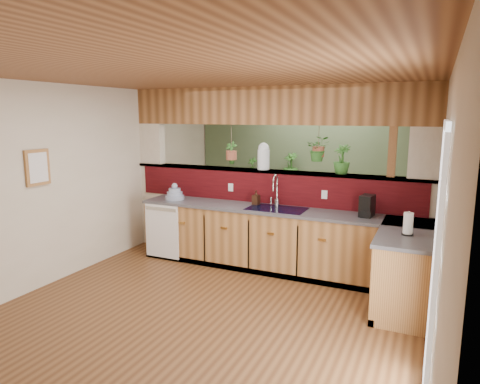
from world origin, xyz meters
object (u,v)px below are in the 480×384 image
at_px(faucet, 276,189).
at_px(dish_stack, 175,194).
at_px(paper_towel, 408,224).
at_px(glass_jar, 264,156).
at_px(coffee_maker, 367,207).
at_px(soap_dispenser, 256,198).
at_px(shelving_console, 273,202).

relative_size(faucet, dish_stack, 1.58).
relative_size(dish_stack, paper_towel, 1.10).
relative_size(dish_stack, glass_jar, 0.74).
xyz_separation_m(coffee_maker, paper_towel, (0.54, -0.70, -0.01)).
height_order(faucet, soap_dispenser, faucet).
relative_size(dish_stack, shelving_console, 0.20).
relative_size(paper_towel, glass_jar, 0.67).
bearing_deg(paper_towel, shelving_console, 132.04).
bearing_deg(shelving_console, faucet, -82.16).
height_order(dish_stack, shelving_console, dish_stack).
height_order(faucet, dish_stack, faucet).
bearing_deg(coffee_maker, faucet, -175.71).
bearing_deg(soap_dispenser, shelving_console, 103.67).
distance_m(dish_stack, coffee_maker, 2.88).
xyz_separation_m(dish_stack, glass_jar, (1.31, 0.41, 0.61)).
xyz_separation_m(soap_dispenser, glass_jar, (0.02, 0.24, 0.58)).
bearing_deg(coffee_maker, glass_jar, 177.28).
bearing_deg(glass_jar, coffee_maker, -11.82).
relative_size(coffee_maker, shelving_console, 0.19).
distance_m(faucet, shelving_console, 2.36).
bearing_deg(coffee_maker, shelving_console, 142.44).
bearing_deg(soap_dispenser, paper_towel, -20.35).
height_order(coffee_maker, paper_towel, coffee_maker).
xyz_separation_m(soap_dispenser, paper_towel, (2.12, -0.79, 0.02)).
bearing_deg(paper_towel, glass_jar, 153.97).
xyz_separation_m(faucet, dish_stack, (-1.59, -0.19, -0.17)).
xyz_separation_m(faucet, glass_jar, (-0.28, 0.22, 0.44)).
relative_size(faucet, glass_jar, 1.17).
xyz_separation_m(faucet, paper_towel, (1.83, -0.81, -0.13)).
relative_size(coffee_maker, paper_towel, 1.05).
height_order(dish_stack, soap_dispenser, dish_stack).
bearing_deg(soap_dispenser, glass_jar, 86.43).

